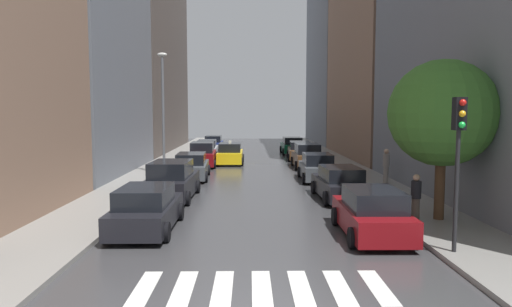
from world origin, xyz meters
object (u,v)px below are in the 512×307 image
Objects in this scene: parked_car_left_fifth at (207,149)px; parked_car_left_fourth at (203,155)px; parked_car_left_sixth at (214,144)px; parked_car_right_nearest at (372,214)px; parked_car_right_sixth at (292,146)px; parked_car_right_third at (317,168)px; taxi_midroad at (230,154)px; parked_car_left_third at (192,167)px; pedestrian_by_kerb at (416,196)px; lamp_post_left at (163,105)px; parked_car_left_second at (172,181)px; pedestrian_foreground at (386,165)px; parked_car_right_second at (340,184)px; parked_car_right_fourth at (307,156)px; street_tree_right at (442,113)px; parked_car_left_nearest at (146,210)px; parked_car_right_fifth at (300,151)px; traffic_light_right_corner at (459,140)px.

parked_car_left_fourth is at bearing -178.48° from parked_car_left_fifth.
parked_car_left_sixth is 1.06× the size of parked_car_right_nearest.
parked_car_left_fourth is at bearing 142.60° from parked_car_right_sixth.
taxi_midroad is at bearing 32.96° from parked_car_right_third.
parked_car_left_third reaches higher than parked_car_left_fifth.
pedestrian_by_kerb is (2.02, 1.63, 0.27)m from parked_car_right_nearest.
lamp_post_left reaches higher than taxi_midroad.
pedestrian_foreground reaches higher than parked_car_left_second.
lamp_post_left is (-11.28, 12.21, 3.40)m from pedestrian_by_kerb.
parked_car_left_third is 12.98m from parked_car_left_fifth.
parked_car_right_fourth reaches higher than parked_car_right_second.
lamp_post_left is (-9.45, -4.52, 3.60)m from parked_car_right_fourth.
parked_car_left_fourth is 10.27m from parked_car_right_third.
parked_car_left_second is at bearing -150.08° from pedestrian_by_kerb.
parked_car_left_second is 1.03× the size of parked_car_left_sixth.
parked_car_right_fourth is 2.81× the size of pedestrian_by_kerb.
parked_car_left_fifth is at bearing 168.66° from pedestrian_by_kerb.
parked_car_left_sixth reaches higher than parked_car_left_third.
parked_car_right_third is 2.54× the size of pedestrian_by_kerb.
street_tree_right is (2.72, -4.59, 3.26)m from parked_car_right_second.
parked_car_left_fifth is at bearing 19.42° from parked_car_right_second.
taxi_midroad is (-5.45, 20.85, 0.02)m from parked_car_right_nearest.
parked_car_left_fifth is at bearing 29.99° from parked_car_right_third.
parked_car_left_fourth reaches higher than parked_car_left_nearest.
parked_car_left_fourth is 12.74m from parked_car_right_sixth.
parked_car_right_fourth is at bearing -2.43° from parked_car_right_second.
pedestrian_foreground is (11.21, -15.61, 0.41)m from parked_car_left_fifth.
parked_car_right_fifth is (0.25, 23.89, -0.01)m from parked_car_right_nearest.
parked_car_right_nearest is 0.97× the size of taxi_midroad.
parked_car_right_nearest is at bearing -164.25° from parked_car_left_fifth.
parked_car_right_fourth is 17.14m from street_tree_right.
traffic_light_right_corner reaches higher than parked_car_right_fourth.
parked_car_left_third is 8.14m from taxi_midroad.
parked_car_left_third is at bearing 147.64° from parked_car_right_fifth.
parked_car_right_third is 0.88× the size of parked_car_right_fifth.
parked_car_left_nearest is 0.98× the size of parked_car_left_fifth.
parked_car_right_fourth is 8.69m from pedestrian_foreground.
parked_car_right_fifth is at bearing -0.06° from parked_car_right_nearest.
traffic_light_right_corner reaches higher than parked_car_right_fifth.
parked_car_right_second is at bearing 168.15° from pedestrian_by_kerb.
parked_car_left_fifth is 0.99× the size of parked_car_left_sixth.
pedestrian_foreground is (11.13, -22.11, 0.39)m from parked_car_left_sixth.
pedestrian_foreground reaches higher than parked_car_left_nearest.
parked_car_left_third is 1.02× the size of parked_car_right_fourth.
parked_car_left_fourth is 6.68m from parked_car_left_fifth.
parked_car_right_nearest is at bearing 179.32° from parked_car_right_fourth.
parked_car_right_nearest is at bearing -84.27° from pedestrian_by_kerb.
street_tree_right is 17.17m from lamp_post_left.
traffic_light_right_corner is (9.43, -28.15, 2.55)m from parked_car_left_fifth.
parked_car_right_second is 5.86m from parked_car_right_third.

